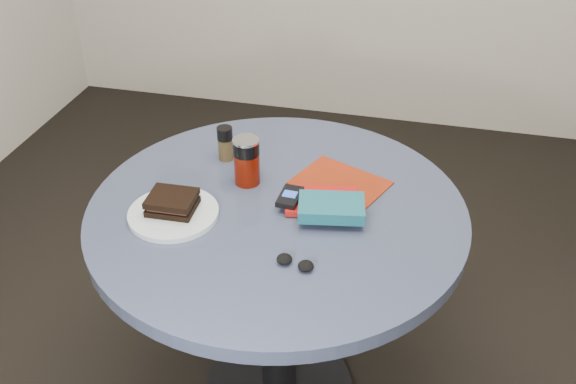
% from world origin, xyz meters
% --- Properties ---
extents(table, '(1.00, 1.00, 0.75)m').
position_xyz_m(table, '(0.00, 0.00, 0.59)').
color(table, black).
rests_on(table, ground).
extents(plate, '(0.29, 0.29, 0.01)m').
position_xyz_m(plate, '(-0.25, -0.10, 0.76)').
color(plate, silver).
rests_on(plate, table).
extents(sandwich, '(0.12, 0.10, 0.04)m').
position_xyz_m(sandwich, '(-0.25, -0.10, 0.79)').
color(sandwich, black).
rests_on(sandwich, plate).
extents(soda_can, '(0.07, 0.07, 0.14)m').
position_xyz_m(soda_can, '(-0.11, 0.09, 0.82)').
color(soda_can, '#641205').
rests_on(soda_can, table).
extents(pepper_grinder, '(0.05, 0.05, 0.10)m').
position_xyz_m(pepper_grinder, '(-0.20, 0.20, 0.80)').
color(pepper_grinder, '#3F331B').
rests_on(pepper_grinder, table).
extents(magazine, '(0.29, 0.26, 0.00)m').
position_xyz_m(magazine, '(0.14, 0.15, 0.75)').
color(magazine, maroon).
rests_on(magazine, table).
extents(red_book, '(0.21, 0.16, 0.02)m').
position_xyz_m(red_book, '(0.11, 0.03, 0.76)').
color(red_book, '#B2120E').
rests_on(red_book, magazine).
extents(novel, '(0.18, 0.14, 0.03)m').
position_xyz_m(novel, '(0.15, -0.02, 0.79)').
color(novel, '#145263').
rests_on(novel, red_book).
extents(mp3_player, '(0.06, 0.10, 0.02)m').
position_xyz_m(mp3_player, '(0.03, 0.01, 0.78)').
color(mp3_player, black).
rests_on(mp3_player, red_book).
extents(headphones, '(0.10, 0.06, 0.02)m').
position_xyz_m(headphones, '(0.10, -0.22, 0.76)').
color(headphones, black).
rests_on(headphones, table).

